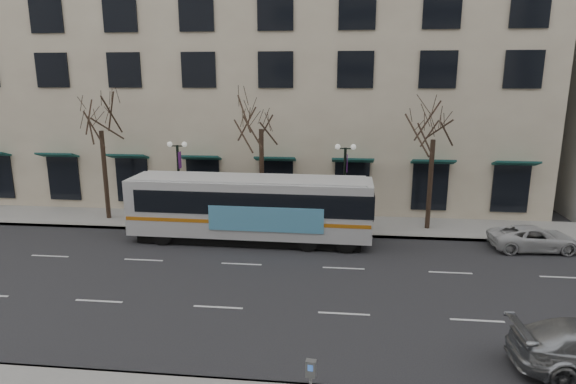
# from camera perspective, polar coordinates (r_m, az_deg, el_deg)

# --- Properties ---
(ground) EXTENTS (160.00, 160.00, 0.00)m
(ground) POSITION_cam_1_polar(r_m,az_deg,el_deg) (21.94, -6.78, -10.71)
(ground) COLOR black
(ground) RESTS_ON ground
(sidewalk_far) EXTENTS (80.00, 4.00, 0.15)m
(sidewalk_far) POSITION_cam_1_polar(r_m,az_deg,el_deg) (29.84, 6.55, -3.95)
(sidewalk_far) COLOR gray
(sidewalk_far) RESTS_ON ground
(building_hotel) EXTENTS (40.00, 20.00, 24.00)m
(building_hotel) POSITION_cam_1_polar(r_m,az_deg,el_deg) (41.15, -3.31, 17.67)
(building_hotel) COLOR #BCAB8F
(building_hotel) RESTS_ON ground
(tree_far_left) EXTENTS (3.60, 3.60, 8.34)m
(tree_far_left) POSITION_cam_1_polar(r_m,az_deg,el_deg) (31.95, -21.41, 8.49)
(tree_far_left) COLOR black
(tree_far_left) RESTS_ON ground
(tree_far_mid) EXTENTS (3.60, 3.60, 8.55)m
(tree_far_mid) POSITION_cam_1_polar(r_m,az_deg,el_deg) (28.75, -3.22, 9.35)
(tree_far_mid) COLOR black
(tree_far_mid) RESTS_ON ground
(tree_far_right) EXTENTS (3.60, 3.60, 8.06)m
(tree_far_right) POSITION_cam_1_polar(r_m,az_deg,el_deg) (28.89, 16.95, 7.85)
(tree_far_right) COLOR black
(tree_far_right) RESTS_ON ground
(lamp_post_left) EXTENTS (1.22, 0.45, 5.21)m
(lamp_post_left) POSITION_cam_1_polar(r_m,az_deg,el_deg) (29.94, -12.79, 1.53)
(lamp_post_left) COLOR black
(lamp_post_left) RESTS_ON ground
(lamp_post_right) EXTENTS (1.22, 0.45, 5.21)m
(lamp_post_right) POSITION_cam_1_polar(r_m,az_deg,el_deg) (28.33, 6.73, 1.11)
(lamp_post_right) COLOR black
(lamp_post_right) RESTS_ON ground
(city_bus) EXTENTS (13.41, 3.15, 3.62)m
(city_bus) POSITION_cam_1_polar(r_m,az_deg,el_deg) (26.65, -4.31, -1.75)
(city_bus) COLOR silver
(city_bus) RESTS_ON ground
(white_pickup) EXTENTS (4.70, 2.39, 1.27)m
(white_pickup) POSITION_cam_1_polar(r_m,az_deg,el_deg) (28.74, 27.16, -4.90)
(white_pickup) COLOR #BBBBBB
(white_pickup) RESTS_ON ground
(pay_station) EXTENTS (0.30, 0.21, 1.30)m
(pay_station) POSITION_cam_1_polar(r_m,az_deg,el_deg) (14.05, 2.72, -20.54)
(pay_station) COLOR slate
(pay_station) RESTS_ON sidewalk_near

